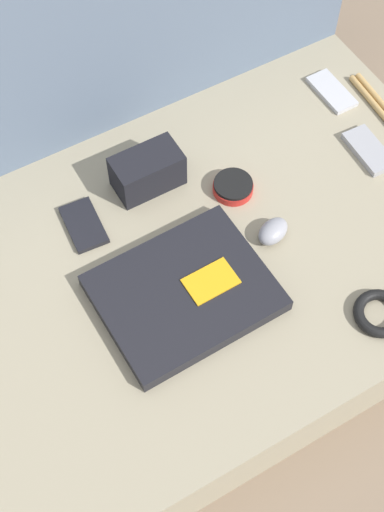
% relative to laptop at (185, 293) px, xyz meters
% --- Properties ---
extents(ground_plane, '(8.00, 8.00, 0.00)m').
position_rel_laptop_xyz_m(ground_plane, '(0.05, 0.06, -0.17)').
color(ground_plane, '#7A6651').
extents(couch_seat, '(1.16, 0.72, 0.16)m').
position_rel_laptop_xyz_m(couch_seat, '(0.05, 0.06, -0.09)').
color(couch_seat, gray).
rests_on(couch_seat, ground_plane).
extents(couch_backrest, '(1.16, 0.20, 0.58)m').
position_rel_laptop_xyz_m(couch_backrest, '(0.05, 0.51, 0.12)').
color(couch_backrest, slate).
rests_on(couch_backrest, ground_plane).
extents(laptop, '(0.30, 0.25, 0.03)m').
position_rel_laptop_xyz_m(laptop, '(0.00, 0.00, 0.00)').
color(laptop, black).
rests_on(laptop, couch_seat).
extents(computer_mouse, '(0.08, 0.06, 0.04)m').
position_rel_laptop_xyz_m(computer_mouse, '(0.20, 0.03, 0.00)').
color(computer_mouse, gray).
rests_on(computer_mouse, couch_seat).
extents(speaker_puck, '(0.08, 0.08, 0.02)m').
position_rel_laptop_xyz_m(speaker_puck, '(0.20, 0.16, -0.00)').
color(speaker_puck, red).
rests_on(speaker_puck, couch_seat).
extents(phone_silver, '(0.06, 0.12, 0.01)m').
position_rel_laptop_xyz_m(phone_silver, '(0.48, 0.10, -0.01)').
color(phone_silver, '#99999E').
rests_on(phone_silver, couch_seat).
extents(phone_black, '(0.05, 0.12, 0.01)m').
position_rel_laptop_xyz_m(phone_black, '(0.51, 0.27, -0.01)').
color(phone_black, '#B7B7BC').
rests_on(phone_black, couch_seat).
extents(phone_small, '(0.07, 0.11, 0.01)m').
position_rel_laptop_xyz_m(phone_small, '(-0.09, 0.22, -0.01)').
color(phone_small, black).
rests_on(phone_small, couch_seat).
extents(camera_pouch, '(0.13, 0.07, 0.08)m').
position_rel_laptop_xyz_m(camera_pouch, '(0.06, 0.25, 0.02)').
color(camera_pouch, black).
rests_on(camera_pouch, couch_seat).
extents(cable_coil, '(0.09, 0.09, 0.02)m').
position_rel_laptop_xyz_m(cable_coil, '(0.28, -0.20, -0.00)').
color(cable_coil, black).
rests_on(cable_coil, couch_seat).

